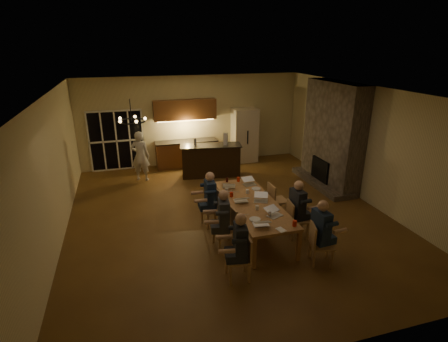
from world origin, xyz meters
TOP-DOWN VIEW (x-y plane):
  - floor at (0.00, 0.00)m, footprint 9.00×9.00m
  - back_wall at (0.00, 4.52)m, footprint 8.00×0.04m
  - left_wall at (-4.02, 0.00)m, footprint 0.04×9.00m
  - right_wall at (4.02, 0.00)m, footprint 0.04×9.00m
  - ceiling at (0.00, 0.00)m, footprint 8.00×9.00m
  - french_doors at (-2.70, 4.47)m, footprint 1.86×0.08m
  - fireplace at (3.70, 1.20)m, footprint 0.58×2.50m
  - kitchenette at (-0.30, 4.20)m, footprint 2.24×0.68m
  - refrigerator at (1.90, 4.15)m, footprint 0.90×0.68m
  - dining_table at (0.30, -0.92)m, footprint 1.10×2.96m
  - bar_island at (0.28, 2.93)m, footprint 2.10×1.01m
  - chair_left_near at (-0.60, -2.55)m, footprint 0.47×0.47m
  - chair_left_mid at (-0.52, -1.37)m, footprint 0.49×0.49m
  - chair_left_far at (-0.55, -0.39)m, footprint 0.51×0.51m
  - chair_right_near at (1.18, -2.56)m, footprint 0.55×0.55m
  - chair_right_mid at (1.22, -1.47)m, footprint 0.49×0.49m
  - chair_right_far at (1.23, -0.37)m, footprint 0.46×0.46m
  - person_left_near at (-0.56, -2.57)m, footprint 0.70×0.70m
  - person_right_near at (1.17, -2.49)m, footprint 0.65×0.65m
  - person_left_mid at (-0.55, -1.45)m, footprint 0.70×0.70m
  - person_right_mid at (1.20, -1.42)m, footprint 0.63×0.63m
  - person_left_far at (-0.57, -0.33)m, footprint 0.62×0.62m
  - standing_person at (-1.99, 3.19)m, footprint 0.70×0.59m
  - chandelier at (-2.25, -0.54)m, footprint 0.58×0.58m
  - laptop_a at (0.09, -1.98)m, footprint 0.35×0.32m
  - laptop_b at (0.52, -1.70)m, footprint 0.40×0.38m
  - laptop_c at (0.06, -0.79)m, footprint 0.34×0.30m
  - laptop_d at (0.51, -0.93)m, footprint 0.41×0.39m
  - laptop_e at (0.05, 0.13)m, footprint 0.40×0.38m
  - laptop_f at (0.61, 0.10)m, footprint 0.35×0.31m
  - mug_front at (0.26, -1.31)m, footprint 0.08×0.08m
  - mug_mid at (0.36, -0.41)m, footprint 0.08×0.08m
  - mug_back at (-0.10, -0.17)m, footprint 0.09×0.09m
  - redcup_near at (0.73, -2.22)m, footprint 0.09×0.09m
  - redcup_mid at (-0.08, -0.49)m, footprint 0.08×0.08m
  - redcup_far at (0.40, 0.41)m, footprint 0.08×0.08m
  - can_silver at (0.40, -1.70)m, footprint 0.07×0.07m
  - can_cola at (0.10, 0.47)m, footprint 0.06×0.06m
  - can_right at (0.73, -0.66)m, footprint 0.06×0.06m
  - plate_near at (0.61, -1.42)m, footprint 0.25×0.25m
  - plate_left at (0.05, -1.74)m, footprint 0.24×0.24m
  - plate_far at (0.67, -0.21)m, footprint 0.23×0.23m
  - notepad at (0.39, -2.29)m, footprint 0.19×0.23m
  - bar_bottle at (-0.21, 3.08)m, footprint 0.09×0.09m
  - bar_blender at (0.76, 2.81)m, footprint 0.17×0.17m

SIDE VIEW (x-z plane):
  - floor at x=0.00m, z-range 0.00..0.00m
  - dining_table at x=0.30m, z-range 0.00..0.75m
  - chair_left_near at x=-0.60m, z-range 0.00..0.89m
  - chair_left_mid at x=-0.52m, z-range 0.00..0.89m
  - chair_left_far at x=-0.55m, z-range 0.00..0.89m
  - chair_right_near at x=1.18m, z-range 0.00..0.89m
  - chair_right_mid at x=1.22m, z-range 0.00..0.89m
  - chair_right_far at x=1.23m, z-range 0.00..0.89m
  - bar_island at x=0.28m, z-range 0.00..1.08m
  - person_left_near at x=-0.56m, z-range 0.00..1.38m
  - person_right_near at x=1.17m, z-range 0.00..1.38m
  - person_left_mid at x=-0.55m, z-range 0.00..1.38m
  - person_right_mid at x=1.20m, z-range 0.00..1.38m
  - person_left_far at x=-0.57m, z-range 0.00..1.38m
  - notepad at x=0.39m, z-range 0.75..0.76m
  - plate_near at x=0.61m, z-range 0.75..0.77m
  - plate_left at x=0.05m, z-range 0.75..0.77m
  - plate_far at x=0.67m, z-range 0.75..0.77m
  - mug_front at x=0.26m, z-range 0.75..0.85m
  - mug_mid at x=0.36m, z-range 0.75..0.85m
  - mug_back at x=-0.10m, z-range 0.75..0.85m
  - redcup_near at x=0.73m, z-range 0.75..0.87m
  - redcup_mid at x=-0.08m, z-range 0.75..0.87m
  - redcup_far at x=0.40m, z-range 0.75..0.87m
  - can_silver at x=0.40m, z-range 0.75..0.87m
  - can_cola at x=0.10m, z-range 0.75..0.87m
  - can_right at x=0.73m, z-range 0.75..0.87m
  - standing_person at x=-1.99m, z-range 0.00..1.65m
  - laptop_a at x=0.09m, z-range 0.75..0.98m
  - laptop_b at x=0.52m, z-range 0.75..0.98m
  - laptop_c at x=0.06m, z-range 0.75..0.98m
  - laptop_d at x=0.51m, z-range 0.75..0.98m
  - laptop_e at x=0.05m, z-range 0.75..0.98m
  - laptop_f at x=0.61m, z-range 0.75..0.98m
  - refrigerator at x=1.90m, z-range 0.00..2.00m
  - french_doors at x=-2.70m, z-range 0.00..2.10m
  - kitchenette at x=-0.30m, z-range 0.00..2.40m
  - bar_bottle at x=-0.21m, z-range 1.08..1.32m
  - bar_blender at x=0.76m, z-range 1.08..1.48m
  - back_wall at x=0.00m, z-range 0.00..3.20m
  - left_wall at x=-4.02m, z-range 0.00..3.20m
  - right_wall at x=4.02m, z-range 0.00..3.20m
  - fireplace at x=3.70m, z-range 0.00..3.20m
  - chandelier at x=-2.25m, z-range 2.73..2.77m
  - ceiling at x=0.00m, z-range 3.20..3.24m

